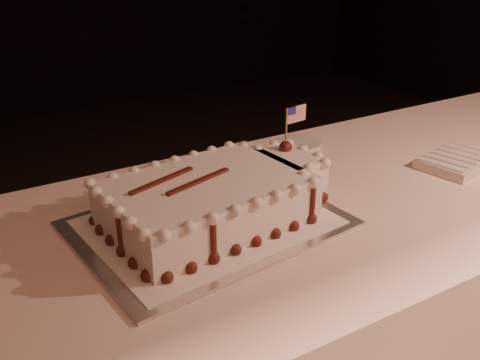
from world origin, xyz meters
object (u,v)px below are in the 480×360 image
banquet_table (285,333)px  sheet_cake (218,197)px  side_plate (299,143)px  napkin_stack (455,162)px  cake_board (208,224)px

banquet_table → sheet_cake: (-0.18, 0.02, 0.43)m
sheet_cake → banquet_table: bearing=-6.3°
banquet_table → side_plate: bearing=50.8°
sheet_cake → side_plate: bearing=33.7°
napkin_stack → side_plate: 0.43m
banquet_table → napkin_stack: bearing=-4.4°
banquet_table → sheet_cake: 0.47m
sheet_cake → side_plate: 0.51m
napkin_stack → side_plate: bearing=128.3°
side_plate → cake_board: bearing=-147.8°
cake_board → napkin_stack: (0.72, -0.06, 0.01)m
napkin_stack → sheet_cake: bearing=175.1°
banquet_table → napkin_stack: napkin_stack is taller
sheet_cake → napkin_stack: size_ratio=2.37×
cake_board → sheet_cake: 0.06m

